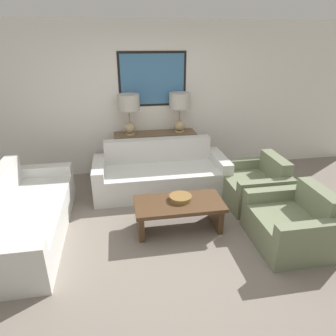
{
  "coord_description": "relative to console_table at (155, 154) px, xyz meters",
  "views": [
    {
      "loc": [
        -0.64,
        -2.99,
        2.37
      ],
      "look_at": [
        0.02,
        0.87,
        0.65
      ],
      "focal_mm": 32.0,
      "sensor_mm": 36.0,
      "label": 1
    }
  ],
  "objects": [
    {
      "name": "ground_plane",
      "position": [
        0.0,
        -2.12,
        -0.4
      ],
      "size": [
        20.0,
        20.0,
        0.0
      ],
      "primitive_type": "plane",
      "color": "slate"
    },
    {
      "name": "back_wall",
      "position": [
        0.0,
        0.27,
        0.93
      ],
      "size": [
        8.35,
        0.12,
        2.65
      ],
      "color": "silver",
      "rests_on": "ground_plane"
    },
    {
      "name": "console_table",
      "position": [
        0.0,
        0.0,
        0.0
      ],
      "size": [
        1.45,
        0.39,
        0.8
      ],
      "color": "brown",
      "rests_on": "ground_plane"
    },
    {
      "name": "table_lamp_left",
      "position": [
        -0.44,
        0.0,
        0.88
      ],
      "size": [
        0.37,
        0.37,
        0.7
      ],
      "color": "tan",
      "rests_on": "console_table"
    },
    {
      "name": "table_lamp_right",
      "position": [
        0.44,
        0.0,
        0.88
      ],
      "size": [
        0.37,
        0.37,
        0.7
      ],
      "color": "tan",
      "rests_on": "console_table"
    },
    {
      "name": "couch_by_back_wall",
      "position": [
        0.0,
        -0.63,
        -0.13
      ],
      "size": [
        2.16,
        0.88,
        0.8
      ],
      "color": "silver",
      "rests_on": "ground_plane"
    },
    {
      "name": "couch_by_side",
      "position": [
        -1.9,
        -1.63,
        -0.13
      ],
      "size": [
        0.88,
        2.16,
        0.8
      ],
      "color": "silver",
      "rests_on": "ground_plane"
    },
    {
      "name": "coffee_table",
      "position": [
        0.07,
        -1.8,
        -0.1
      ],
      "size": [
        1.15,
        0.58,
        0.41
      ],
      "color": "#4C331E",
      "rests_on": "ground_plane"
    },
    {
      "name": "decorative_bowl",
      "position": [
        0.1,
        -1.75,
        0.04
      ],
      "size": [
        0.3,
        0.3,
        0.06
      ],
      "color": "olive",
      "rests_on": "coffee_table"
    },
    {
      "name": "armchair_near_back_wall",
      "position": [
        1.37,
        -1.28,
        -0.14
      ],
      "size": [
        0.83,
        0.96,
        0.73
      ],
      "color": "#707A5B",
      "rests_on": "ground_plane"
    },
    {
      "name": "armchair_near_camera",
      "position": [
        1.37,
        -2.33,
        -0.14
      ],
      "size": [
        0.83,
        0.96,
        0.73
      ],
      "color": "#707A5B",
      "rests_on": "ground_plane"
    }
  ]
}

